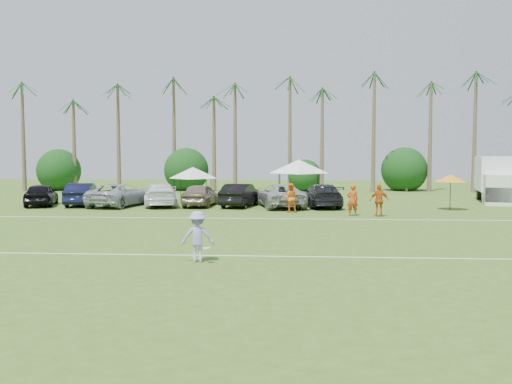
{
  "coord_description": "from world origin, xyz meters",
  "views": [
    {
      "loc": [
        5.02,
        -18.93,
        3.86
      ],
      "look_at": [
        2.8,
        13.38,
        1.6
      ],
      "focal_mm": 40.0,
      "sensor_mm": 36.0,
      "label": 1
    }
  ],
  "objects": [
    {
      "name": "parked_car_5",
      "position": [
        1.12,
        21.36,
        0.82
      ],
      "size": [
        2.65,
        5.22,
        1.64
      ],
      "primitive_type": "imported",
      "rotation": [
        0.0,
        0.0,
        2.95
      ],
      "color": "black",
      "rests_on": "ground"
    },
    {
      "name": "parked_car_0",
      "position": [
        -13.27,
        20.9,
        0.82
      ],
      "size": [
        3.18,
        5.16,
        1.64
      ],
      "primitive_type": "imported",
      "rotation": [
        0.0,
        0.0,
        3.42
      ],
      "color": "black",
      "rests_on": "ground"
    },
    {
      "name": "palm_tree_7",
      "position": [
        8.0,
        38.0,
        10.06
      ],
      "size": [
        2.4,
        2.4,
        11.9
      ],
      "color": "brown",
      "rests_on": "ground"
    },
    {
      "name": "canopy_tent_right",
      "position": [
        5.32,
        26.56,
        3.28
      ],
      "size": [
        4.73,
        4.73,
        3.83
      ],
      "color": "black",
      "rests_on": "ground"
    },
    {
      "name": "field_lines",
      "position": [
        0.0,
        8.0,
        0.01
      ],
      "size": [
        80.0,
        12.1,
        0.01
      ],
      "color": "white",
      "rests_on": "ground"
    },
    {
      "name": "canopy_tent_left",
      "position": [
        -3.05,
        25.75,
        2.69
      ],
      "size": [
        3.87,
        3.87,
        3.14
      ],
      "color": "black",
      "rests_on": "ground"
    },
    {
      "name": "frisbee_player",
      "position": [
        1.6,
        0.75,
        0.9
      ],
      "size": [
        1.24,
        0.81,
        1.8
      ],
      "rotation": [
        0.0,
        0.0,
        3.27
      ],
      "color": "#A39CDD",
      "rests_on": "ground"
    },
    {
      "name": "palm_tree_4",
      "position": [
        -4.0,
        38.0,
        7.48
      ],
      "size": [
        2.4,
        2.4,
        8.9
      ],
      "color": "brown",
      "rests_on": "ground"
    },
    {
      "name": "parked_car_3",
      "position": [
        -4.63,
        21.26,
        0.82
      ],
      "size": [
        3.68,
        6.06,
        1.64
      ],
      "primitive_type": "imported",
      "rotation": [
        0.0,
        0.0,
        3.4
      ],
      "color": "white",
      "rests_on": "ground"
    },
    {
      "name": "palm_tree_0",
      "position": [
        -22.0,
        38.0,
        7.48
      ],
      "size": [
        2.4,
        2.4,
        8.9
      ],
      "color": "brown",
      "rests_on": "ground"
    },
    {
      "name": "parked_car_7",
      "position": [
        6.88,
        21.33,
        0.82
      ],
      "size": [
        3.06,
        5.92,
        1.64
      ],
      "primitive_type": "imported",
      "rotation": [
        0.0,
        0.0,
        3.28
      ],
      "color": "black",
      "rests_on": "ground"
    },
    {
      "name": "ground",
      "position": [
        0.0,
        0.0,
        0.0
      ],
      "size": [
        120.0,
        120.0,
        0.0
      ],
      "primitive_type": "plane",
      "color": "#3C5F1C",
      "rests_on": "ground"
    },
    {
      "name": "palm_tree_1",
      "position": [
        -17.0,
        38.0,
        8.35
      ],
      "size": [
        2.4,
        2.4,
        9.9
      ],
      "color": "brown",
      "rests_on": "ground"
    },
    {
      "name": "palm_tree_5",
      "position": [
        0.0,
        38.0,
        8.35
      ],
      "size": [
        2.4,
        2.4,
        9.9
      ],
      "color": "brown",
      "rests_on": "ground"
    },
    {
      "name": "bush_tree_2",
      "position": [
        6.0,
        39.0,
        1.8
      ],
      "size": [
        4.0,
        4.0,
        4.0
      ],
      "color": "brown",
      "rests_on": "ground"
    },
    {
      "name": "palm_tree_3",
      "position": [
        -8.0,
        38.0,
        10.06
      ],
      "size": [
        2.4,
        2.4,
        11.9
      ],
      "color": "brown",
      "rests_on": "ground"
    },
    {
      "name": "palm_tree_2",
      "position": [
        -12.0,
        38.0,
        9.21
      ],
      "size": [
        2.4,
        2.4,
        10.9
      ],
      "color": "brown",
      "rests_on": "ground"
    },
    {
      "name": "bush_tree_1",
      "position": [
        -6.0,
        39.0,
        1.8
      ],
      "size": [
        4.0,
        4.0,
        4.0
      ],
      "color": "brown",
      "rests_on": "ground"
    },
    {
      "name": "parked_car_1",
      "position": [
        -10.39,
        21.33,
        0.82
      ],
      "size": [
        2.51,
        5.19,
        1.64
      ],
      "primitive_type": "imported",
      "rotation": [
        0.0,
        0.0,
        3.3
      ],
      "color": "black",
      "rests_on": "ground"
    },
    {
      "name": "palm_tree_9",
      "position": [
        18.0,
        38.0,
        8.35
      ],
      "size": [
        2.4,
        2.4,
        9.9
      ],
      "color": "brown",
      "rests_on": "ground"
    },
    {
      "name": "parked_car_6",
      "position": [
        4.0,
        20.91,
        0.82
      ],
      "size": [
        3.97,
        6.36,
        1.64
      ],
      "primitive_type": "imported",
      "rotation": [
        0.0,
        0.0,
        3.37
      ],
      "color": "#A1A1A2",
      "rests_on": "ground"
    },
    {
      "name": "palm_tree_6",
      "position": [
        4.0,
        38.0,
        9.21
      ],
      "size": [
        2.4,
        2.4,
        10.9
      ],
      "color": "brown",
      "rests_on": "ground"
    },
    {
      "name": "bush_tree_0",
      "position": [
        -19.0,
        39.0,
        1.8
      ],
      "size": [
        4.0,
        4.0,
        4.0
      ],
      "color": "brown",
      "rests_on": "ground"
    },
    {
      "name": "market_umbrella",
      "position": [
        15.36,
        19.75,
        2.13
      ],
      "size": [
        2.14,
        2.14,
        2.38
      ],
      "color": "black",
      "rests_on": "ground"
    },
    {
      "name": "box_truck",
      "position": [
        20.62,
        26.18,
        1.89
      ],
      "size": [
        3.86,
        7.21,
        3.53
      ],
      "rotation": [
        0.0,
        0.0,
        -0.2
      ],
      "color": "white",
      "rests_on": "ground"
    },
    {
      "name": "palm_tree_8",
      "position": [
        13.0,
        38.0,
        7.48
      ],
      "size": [
        2.4,
        2.4,
        8.9
      ],
      "color": "brown",
      "rests_on": "ground"
    },
    {
      "name": "sideline_player_a",
      "position": [
        8.52,
        15.94,
        0.96
      ],
      "size": [
        0.75,
        0.54,
        1.92
      ],
      "primitive_type": "imported",
      "rotation": [
        0.0,
        0.0,
        3.26
      ],
      "color": "#CA4616",
      "rests_on": "ground"
    },
    {
      "name": "palm_tree_10",
      "position": [
        23.0,
        38.0,
        9.21
      ],
      "size": [
        2.4,
        2.4,
        10.9
      ],
      "color": "brown",
      "rests_on": "ground"
    },
    {
      "name": "sideline_player_c",
      "position": [
        10.08,
        15.56,
        0.98
      ],
      "size": [
        1.19,
        0.6,
        1.95
      ],
      "primitive_type": "imported",
      "rotation": [
        0.0,
        0.0,
        3.25
      ],
      "color": "#D26117",
      "rests_on": "ground"
    },
    {
      "name": "parked_car_2",
      "position": [
        -7.51,
        20.94,
        0.82
      ],
      "size": [
        3.82,
        6.32,
        1.64
      ],
      "primitive_type": "imported",
      "rotation": [
        0.0,
        0.0,
        2.95
      ],
      "color": "#A1A7B1",
      "rests_on": "ground"
    },
    {
      "name": "sideline_player_b",
      "position": [
        4.72,
        17.63,
        0.94
      ],
      "size": [
        1.0,
        0.82,
        1.88
      ],
      "primitive_type": "imported",
      "rotation": [
        0.0,
        0.0,
        3.27
      ],
      "color": "orange",
      "rests_on": "ground"
    },
    {
      "name": "bush_tree_3",
      "position": [
        16.0,
        39.0,
        1.8
      ],
      "size": [
        4.0,
        4.0,
        4.0
      ],
      "color": "brown",
      "rests_on": "ground"
    },
    {
      "name": "parked_car_4",
      "position": [
        -1.75,
        21.34,
        0.82
      ],
      "size": [
        2.23,
        4.93,
        1.64
      ],
      "primitive_type": "imported",
      "rotation": [
        0.0,
        0.0,
        3.08
      ],
      "color": "#7D6B5A",
      "rests_on": "ground"
    }
  ]
}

